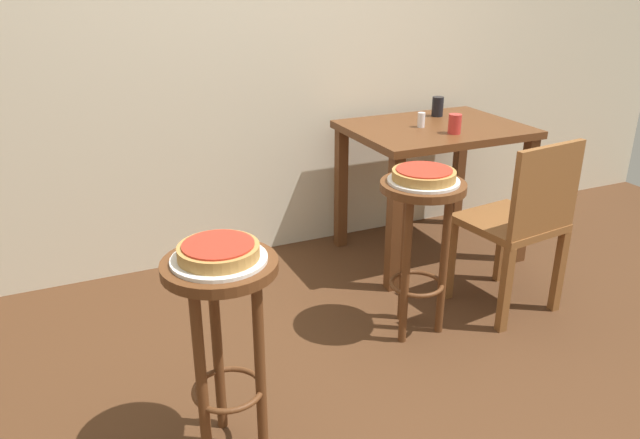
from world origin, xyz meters
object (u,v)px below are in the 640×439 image
cup_far_edge (438,107)px  wooden_chair (521,220)px  dining_table (434,148)px  stool_foreground (223,316)px  serving_plate_middle (423,181)px  cup_near_edge (455,124)px  serving_plate_foreground (219,259)px  stool_middle (420,225)px  pizza_middle (424,174)px  condiment_shaker (421,120)px  pizza_foreground (218,251)px

cup_far_edge → wooden_chair: bearing=-98.4°
dining_table → stool_foreground: bearing=-144.8°
serving_plate_middle → cup_near_edge: 0.72m
stool_foreground → serving_plate_foreground: size_ratio=2.41×
serving_plate_middle → wooden_chair: bearing=-3.5°
stool_middle → wooden_chair: bearing=-3.5°
serving_plate_foreground → pizza_middle: size_ratio=1.12×
stool_middle → condiment_shaker: condiment_shaker is taller
stool_middle → dining_table: 0.86m
pizza_foreground → dining_table: bearing=35.2°
dining_table → condiment_shaker: (-0.09, 0.00, 0.17)m
serving_plate_foreground → dining_table: 1.83m
serving_plate_foreground → cup_near_edge: size_ratio=2.97×
cup_far_edge → serving_plate_foreground: bearing=-142.8°
pizza_middle → pizza_foreground: bearing=-159.2°
serving_plate_foreground → dining_table: size_ratio=0.32×
pizza_foreground → wooden_chair: size_ratio=0.29×
stool_foreground → cup_far_edge: bearing=37.2°
pizza_foreground → cup_far_edge: 2.06m
pizza_foreground → serving_plate_middle: bearing=20.8°
serving_plate_foreground → condiment_shaker: (1.41, 1.06, 0.07)m
condiment_shaker → stool_foreground: bearing=-143.0°
pizza_foreground → cup_near_edge: cup_near_edge is taller
wooden_chair → serving_plate_middle: bearing=176.5°
serving_plate_middle → dining_table: 0.86m
cup_near_edge → stool_middle: bearing=-135.5°
pizza_foreground → condiment_shaker: (1.41, 1.06, 0.04)m
dining_table → cup_near_edge: size_ratio=9.26×
condiment_shaker → serving_plate_foreground: bearing=-143.0°
serving_plate_foreground → stool_middle: serving_plate_foreground is taller
dining_table → cup_near_edge: 0.25m
serving_plate_foreground → cup_far_edge: bearing=37.2°
cup_near_edge → cup_far_edge: bearing=68.2°
stool_foreground → stool_middle: size_ratio=1.00×
pizza_foreground → cup_far_edge: bearing=37.2°
serving_plate_foreground → serving_plate_middle: same height
pizza_middle → stool_middle: bearing=90.0°
wooden_chair → stool_middle: bearing=176.5°
pizza_middle → condiment_shaker: 0.81m
serving_plate_middle → pizza_middle: pizza_middle is taller
condiment_shaker → wooden_chair: bearing=-82.4°
cup_far_edge → wooden_chair: size_ratio=0.13×
pizza_middle → dining_table: bearing=52.8°
stool_middle → pizza_middle: size_ratio=2.70×
wooden_chair → cup_near_edge: bearing=91.6°
pizza_foreground → cup_far_edge: cup_far_edge is taller
condiment_shaker → serving_plate_middle: bearing=-122.0°
cup_far_edge → dining_table: bearing=-126.5°
stool_foreground → wooden_chair: wooden_chair is taller
stool_middle → stool_foreground: bearing=-159.2°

